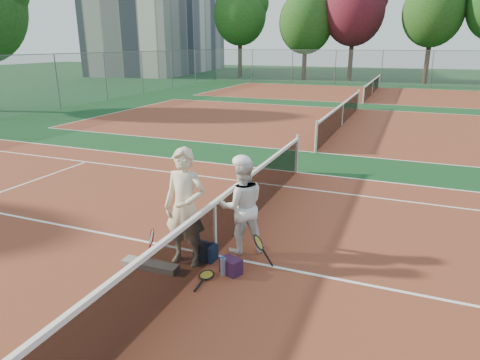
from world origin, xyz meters
name	(u,v)px	position (x,y,z in m)	size (l,w,h in m)	color
ground	(215,256)	(0.00, 0.00, 0.00)	(130.00, 130.00, 0.00)	#0F3818
court_main	(215,255)	(0.00, 0.00, 0.00)	(23.77, 10.97, 0.01)	brown
court_far_a	(342,125)	(0.00, 13.50, 0.00)	(23.77, 10.97, 0.01)	brown
court_far_b	(372,94)	(0.00, 27.00, 0.00)	(23.77, 10.97, 0.01)	brown
net_main	(215,229)	(0.00, 0.00, 0.51)	(0.10, 10.98, 1.02)	black
net_far_a	(342,114)	(0.00, 13.50, 0.51)	(0.10, 10.98, 1.02)	black
net_far_b	(372,87)	(0.00, 27.00, 0.51)	(0.10, 10.98, 1.02)	black
fence_back	(382,68)	(0.00, 34.00, 1.50)	(32.00, 0.06, 3.00)	slate
apartment_block	(162,11)	(-28.00, 44.00, 7.50)	(10.00, 22.00, 15.00)	beige
player_a	(185,207)	(-0.35, -0.38, 0.99)	(0.72, 0.47, 1.98)	beige
player_b	(242,206)	(0.35, 0.36, 0.85)	(0.83, 0.64, 1.70)	white
racket_red	(152,246)	(-0.90, -0.58, 0.30)	(0.17, 0.27, 0.59)	maroon
racket_black_held	(258,250)	(0.81, -0.02, 0.26)	(0.34, 0.27, 0.53)	black
racket_spare	(206,275)	(0.17, -0.70, 0.03)	(0.60, 0.27, 0.05)	black
sports_bag_navy	(206,252)	(-0.09, -0.18, 0.14)	(0.36, 0.25, 0.29)	black
sports_bag_purple	(231,266)	(0.50, -0.46, 0.13)	(0.33, 0.23, 0.27)	#28102C
net_cover_canvas	(150,265)	(-0.81, -0.80, 0.05)	(0.98, 0.23, 0.10)	slate
water_bottle	(223,267)	(0.40, -0.56, 0.15)	(0.09, 0.09, 0.30)	silver
tree_back_0	(240,15)	(-15.00, 38.28, 6.44)	(5.48, 5.48, 9.61)	#382314
tree_back_1	(306,22)	(-7.85, 38.02, 5.53)	(5.29, 5.29, 8.59)	#382314
tree_back_maroon	(354,11)	(-3.34, 38.56, 6.53)	(5.72, 5.72, 9.84)	#382314
tree_back_3	(433,12)	(3.61, 37.91, 6.20)	(5.27, 5.27, 9.25)	#382314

